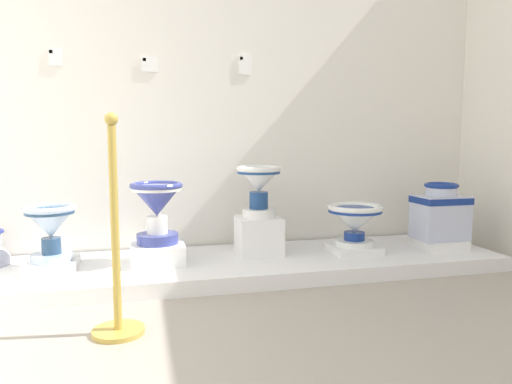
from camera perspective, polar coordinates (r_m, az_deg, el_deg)
name	(u,v)px	position (r m, az deg, el deg)	size (l,w,h in m)	color
ground_plane	(334,356)	(2.23, 9.56, -19.21)	(6.04, 5.28, 0.02)	#A3998C
wall_back	(243,64)	(3.84, -1.58, 15.38)	(4.24, 0.06, 3.10)	white
display_platform	(259,264)	(3.42, 0.35, -8.81)	(3.56, 0.92, 0.10)	white
plinth_block_tall_cobalt	(52,265)	(3.37, -23.70, -8.18)	(0.31, 0.36, 0.06)	white
antique_toilet_tall_cobalt	(50,224)	(3.31, -23.91, -3.66)	(0.33, 0.33, 0.37)	silver
plinth_block_rightmost	(158,253)	(3.31, -11.93, -7.33)	(0.36, 0.34, 0.14)	white
antique_toilet_rightmost	(157,204)	(3.24, -12.07, -1.46)	(0.36, 0.36, 0.42)	#3B4595
plinth_block_pale_glazed	(259,235)	(3.47, 0.33, -5.34)	(0.32, 0.31, 0.28)	white
antique_toilet_pale_glazed	(259,183)	(3.41, 0.33, 1.07)	(0.33, 0.33, 0.38)	white
plinth_block_slender_white	(354,249)	(3.61, 11.92, -6.86)	(0.35, 0.31, 0.05)	white
antique_toilet_slender_white	(355,219)	(3.56, 12.01, -3.26)	(0.41, 0.41, 0.31)	white
plinth_block_broad_patterned	(439,243)	(3.96, 21.49, -5.86)	(0.34, 0.32, 0.07)	white
antique_toilet_broad_patterned	(440,211)	(3.92, 21.65, -2.22)	(0.38, 0.28, 0.44)	silver
info_placard_first	(55,57)	(3.76, -23.38, 14.97)	(0.09, 0.01, 0.12)	white
info_placard_second	(150,64)	(3.71, -12.92, 15.03)	(0.12, 0.01, 0.11)	white
info_placard_third	(245,65)	(3.81, -1.33, 15.36)	(0.10, 0.01, 0.16)	white
stanchion_post_near_left	(116,269)	(2.39, -16.76, -8.99)	(0.26, 0.26, 1.08)	gold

